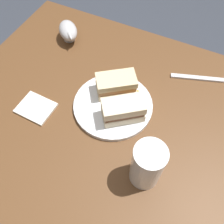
% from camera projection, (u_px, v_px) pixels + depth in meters
% --- Properties ---
extents(ground_plane, '(6.00, 6.00, 0.00)m').
position_uv_depth(ground_plane, '(111.00, 192.00, 1.36)').
color(ground_plane, '#333842').
extents(dining_table, '(1.08, 0.92, 0.73)m').
position_uv_depth(dining_table, '(111.00, 170.00, 1.05)').
color(dining_table, brown).
rests_on(dining_table, ground).
extents(plate, '(0.25, 0.25, 0.01)m').
position_uv_depth(plate, '(113.00, 105.00, 0.78)').
color(plate, white).
rests_on(plate, dining_table).
extents(sandwich_half_left, '(0.14, 0.13, 0.07)m').
position_uv_depth(sandwich_half_left, '(123.00, 110.00, 0.72)').
color(sandwich_half_left, beige).
rests_on(sandwich_half_left, plate).
extents(sandwich_half_right, '(0.14, 0.13, 0.06)m').
position_uv_depth(sandwich_half_right, '(116.00, 84.00, 0.78)').
color(sandwich_half_right, beige).
rests_on(sandwich_half_right, plate).
extents(potato_wedge_front, '(0.05, 0.02, 0.02)m').
position_uv_depth(potato_wedge_front, '(129.00, 90.00, 0.79)').
color(potato_wedge_front, '#B77F33').
rests_on(potato_wedge_front, plate).
extents(potato_wedge_middle, '(0.05, 0.02, 0.02)m').
position_uv_depth(potato_wedge_middle, '(123.00, 106.00, 0.76)').
color(potato_wedge_middle, '#AD702D').
rests_on(potato_wedge_middle, plate).
extents(potato_wedge_back, '(0.05, 0.05, 0.02)m').
position_uv_depth(potato_wedge_back, '(128.00, 97.00, 0.78)').
color(potato_wedge_back, gold).
rests_on(potato_wedge_back, plate).
extents(potato_wedge_left_edge, '(0.04, 0.05, 0.02)m').
position_uv_depth(potato_wedge_left_edge, '(122.00, 91.00, 0.79)').
color(potato_wedge_left_edge, '#B77F33').
rests_on(potato_wedge_left_edge, plate).
extents(potato_wedge_right_edge, '(0.02, 0.04, 0.02)m').
position_uv_depth(potato_wedge_right_edge, '(124.00, 87.00, 0.80)').
color(potato_wedge_right_edge, '#AD702D').
rests_on(potato_wedge_right_edge, plate).
extents(potato_wedge_stray, '(0.04, 0.04, 0.02)m').
position_uv_depth(potato_wedge_stray, '(135.00, 96.00, 0.78)').
color(potato_wedge_stray, gold).
rests_on(potato_wedge_stray, plate).
extents(pint_glass, '(0.08, 0.08, 0.15)m').
position_uv_depth(pint_glass, '(147.00, 167.00, 0.61)').
color(pint_glass, white).
rests_on(pint_glass, dining_table).
extents(gravy_boat, '(0.12, 0.12, 0.07)m').
position_uv_depth(gravy_boat, '(68.00, 31.00, 0.92)').
color(gravy_boat, '#B7B7BC').
rests_on(gravy_boat, dining_table).
extents(napkin, '(0.11, 0.09, 0.01)m').
position_uv_depth(napkin, '(36.00, 108.00, 0.78)').
color(napkin, silver).
rests_on(napkin, dining_table).
extents(fork, '(0.18, 0.07, 0.01)m').
position_uv_depth(fork, '(197.00, 78.00, 0.85)').
color(fork, silver).
rests_on(fork, dining_table).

